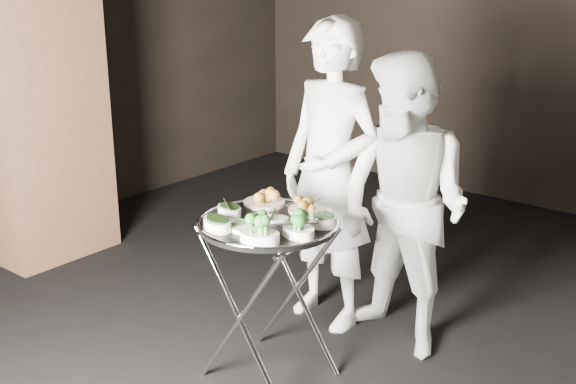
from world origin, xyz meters
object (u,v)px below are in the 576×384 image
Objects in this scene: serving_tray at (268,223)px; waiter_left at (330,176)px; tray_stand at (269,293)px; waiter_right at (404,207)px.

serving_tray is 0.39× the size of waiter_left.
tray_stand is 0.82m from waiter_left.
waiter_left is 1.09× the size of waiter_right.
waiter_right is at bearing 63.20° from serving_tray.
tray_stand is at bearing 165.96° from serving_tray.
tray_stand is 1.21× the size of serving_tray.
serving_tray is at bearing -14.04° from tray_stand.
serving_tray reaches higher than tray_stand.
waiter_left is (-0.14, 0.69, 0.41)m from tray_stand.
serving_tray is 0.42× the size of waiter_right.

